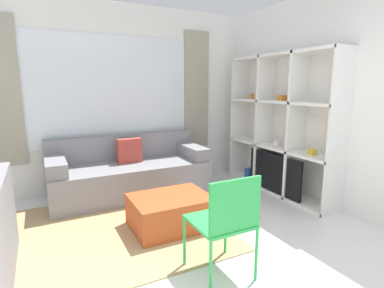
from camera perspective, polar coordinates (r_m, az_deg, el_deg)
wall_back at (r=4.64m, az=-14.97°, el=8.58°), size 5.63×0.11×2.70m
wall_right at (r=4.37m, az=21.08°, el=8.00°), size 0.07×4.37×2.70m
area_rug at (r=3.41m, az=-18.63°, el=-16.00°), size 2.65×2.04×0.01m
shelving_unit at (r=4.46m, az=16.61°, el=2.87°), size 0.35×1.94×1.96m
couch_main at (r=4.36m, az=-11.76°, el=-5.45°), size 2.14×0.88×0.81m
ottoman at (r=3.33m, az=-4.10°, el=-12.80°), size 0.83×0.64×0.36m
folding_chair at (r=2.39m, az=6.43°, el=-13.85°), size 0.44×0.46×0.86m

